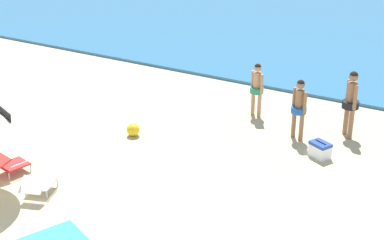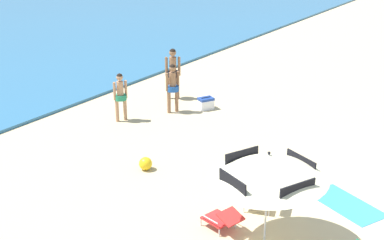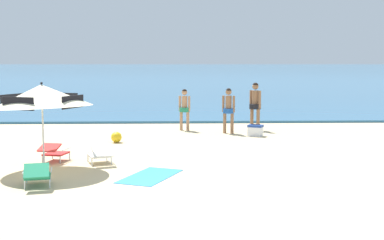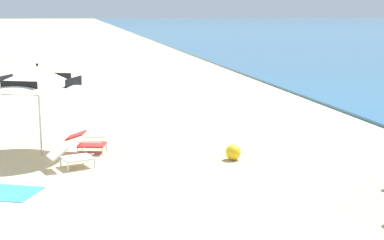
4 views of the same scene
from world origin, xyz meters
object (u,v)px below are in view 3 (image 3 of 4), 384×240
Objects in this scene: person_standing_beside at (184,107)px; person_wading_in at (228,107)px; beach_ball at (116,137)px; lounge_chair_under_umbrella at (100,154)px; cooler_box at (255,130)px; lounge_chair_beside_umbrella at (54,151)px; beach_towel at (150,176)px; person_standing_near_shore at (255,103)px; beach_umbrella_striped_main at (42,96)px; lounge_chair_facing_sea at (37,174)px.

person_standing_beside is 1.80m from person_wading_in.
person_standing_beside reaches higher than beach_ball.
cooler_box is at bearing 45.76° from lounge_chair_under_umbrella.
lounge_chair_under_umbrella is 3.53m from beach_ball.
lounge_chair_beside_umbrella is 0.59× the size of person_wading_in.
beach_towel is at bearing -34.61° from lounge_chair_beside_umbrella.
person_standing_near_shore is 1.38m from person_wading_in.
person_standing_beside is at bearing 147.06° from cooler_box.
lounge_chair_under_umbrella is 6.79m from person_wading_in.
beach_umbrella_striped_main is 2.14× the size of person_standing_beside.
person_wading_in is at bearing 45.79° from lounge_chair_beside_umbrella.
beach_umbrella_striped_main is 2.04× the size of person_wading_in.
person_standing_near_shore is at bearing 44.40° from lounge_chair_beside_umbrella.
person_wading_in reaches higher than lounge_chair_facing_sea.
lounge_chair_under_umbrella reaches higher than lounge_chair_facing_sea.
person_standing_beside is at bearing 83.28° from beach_towel.
beach_umbrella_striped_main is at bearing -116.20° from person_standing_beside.
person_standing_beside is (-2.68, 0.03, -0.14)m from person_standing_near_shore.
beach_ball is at bearing -149.89° from person_standing_near_shore.
beach_ball is (1.24, 4.21, -1.61)m from beach_umbrella_striped_main.
lounge_chair_beside_umbrella is (-1.25, 0.34, 0.01)m from lounge_chair_under_umbrella.
lounge_chair_facing_sea is at bearing -110.08° from person_standing_beside.
beach_umbrella_striped_main is 9.42m from person_standing_near_shore.
lounge_chair_beside_umbrella is 3.14m from beach_towel.
lounge_chair_facing_sea is at bearing -83.79° from lounge_chair_beside_umbrella.
lounge_chair_under_umbrella is at bearing -89.96° from beach_ball.
beach_ball is at bearing 73.54° from beach_umbrella_striped_main.
person_wading_in reaches higher than beach_towel.
lounge_chair_facing_sea is at bearing -99.24° from beach_ball.
beach_umbrella_striped_main is 5.61× the size of cooler_box.
cooler_box is (5.96, 4.49, -0.07)m from lounge_chair_beside_umbrella.
lounge_chair_under_umbrella is at bearing -134.24° from cooler_box.
lounge_chair_facing_sea is 0.54× the size of person_standing_near_shore.
beach_umbrella_striped_main reaches higher than cooler_box.
beach_towel is at bearing -75.08° from beach_ball.
person_standing_beside is 3.01m from cooler_box.
lounge_chair_beside_umbrella is (-0.01, 1.02, -1.51)m from beach_umbrella_striped_main.
lounge_chair_under_umbrella is 6.75m from cooler_box.
lounge_chair_facing_sea is at bearing -112.20° from lounge_chair_under_umbrella.
lounge_chair_beside_umbrella is 2.71m from lounge_chair_facing_sea.
lounge_chair_under_umbrella reaches higher than beach_towel.
lounge_chair_facing_sea is 2.47m from beach_towel.
person_standing_near_shore reaches higher than lounge_chair_under_umbrella.
beach_umbrella_striped_main is at bearing 99.71° from lounge_chair_facing_sea.
person_wading_in is 4.40m from beach_ball.
beach_towel is (-2.51, -7.00, -0.95)m from person_wading_in.
lounge_chair_facing_sea is 9.37m from person_standing_beside.
lounge_chair_under_umbrella is (1.25, 0.68, -1.51)m from beach_umbrella_striped_main.
lounge_chair_beside_umbrella is 8.69m from person_standing_near_shore.
person_standing_near_shore is 3.03× the size of cooler_box.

